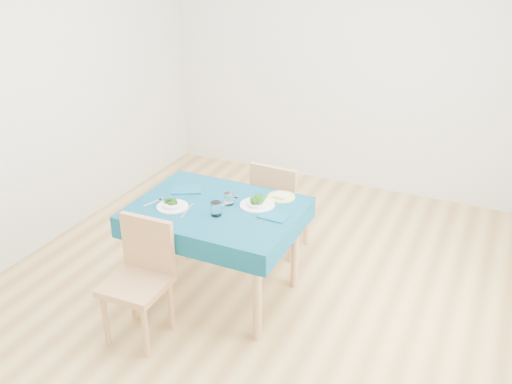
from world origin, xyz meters
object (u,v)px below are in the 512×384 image
at_px(chair_near, 135,276).
at_px(chair_far, 282,196).
at_px(table, 218,252).
at_px(side_plate, 281,197).
at_px(bowl_far, 257,201).
at_px(bowl_near, 172,203).

xyz_separation_m(chair_near, chair_far, (0.43, 1.50, 0.01)).
xyz_separation_m(table, side_plate, (0.36, 0.34, 0.38)).
bearing_deg(side_plate, bowl_far, -118.36).
relative_size(chair_near, bowl_near, 4.36).
xyz_separation_m(chair_far, bowl_near, (-0.45, -0.97, 0.28)).
relative_size(chair_near, bowl_far, 3.93).
bearing_deg(chair_far, bowl_near, 67.86).
bearing_deg(chair_far, table, 81.14).
bearing_deg(bowl_far, table, -150.91).
bearing_deg(side_plate, chair_far, 111.33).
bearing_deg(chair_near, side_plate, 56.67).
relative_size(chair_near, chair_far, 0.97).
distance_m(chair_near, bowl_near, 0.60).
height_order(bowl_near, side_plate, bowl_near).
bearing_deg(bowl_near, side_plate, 36.58).
height_order(table, bowl_far, bowl_far).
xyz_separation_m(chair_far, side_plate, (0.19, -0.50, 0.25)).
relative_size(table, side_plate, 5.73).
relative_size(table, chair_far, 1.16).
bearing_deg(bowl_near, chair_near, -87.46).
xyz_separation_m(chair_near, bowl_far, (0.52, 0.81, 0.30)).
bearing_deg(side_plate, bowl_near, -143.42).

